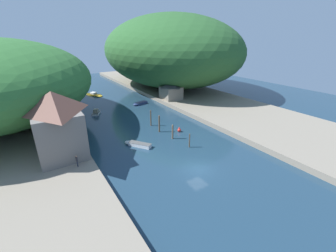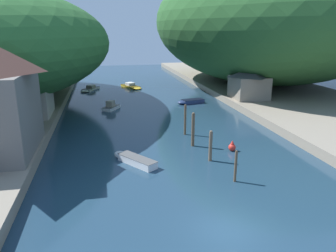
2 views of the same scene
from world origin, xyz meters
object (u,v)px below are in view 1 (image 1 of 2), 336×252
(waterfront_building, at_px, (57,122))
(boathouse_shed, at_px, (50,112))
(boat_white_cruiser, at_px, (97,112))
(boat_navy_launch, at_px, (68,99))
(person_by_boathouse, at_px, (70,131))
(boat_red_skiff, at_px, (137,144))
(boat_moored_right, at_px, (95,95))
(right_bank_cottage, at_px, (171,90))
(person_on_quay, at_px, (77,160))
(boat_open_rowboat, at_px, (140,103))
(channel_buoy_near, at_px, (179,130))

(waterfront_building, xyz_separation_m, boathouse_shed, (0.18, 13.01, -2.14))
(boathouse_shed, relative_size, boat_white_cruiser, 1.66)
(boathouse_shed, bearing_deg, boat_navy_launch, 73.47)
(boat_white_cruiser, xyz_separation_m, person_by_boathouse, (-8.24, -12.78, 1.59))
(boat_red_skiff, bearing_deg, waterfront_building, 133.06)
(boat_moored_right, bearing_deg, right_bank_cottage, 107.74)
(waterfront_building, distance_m, person_on_quay, 6.88)
(waterfront_building, distance_m, boat_moored_right, 40.25)
(boat_white_cruiser, relative_size, person_by_boathouse, 2.36)
(right_bank_cottage, xyz_separation_m, boat_navy_launch, (-24.83, 17.71, -3.16))
(boat_moored_right, xyz_separation_m, boat_navy_launch, (-8.38, -1.53, 0.01))
(boat_white_cruiser, relative_size, boat_open_rowboat, 0.85)
(waterfront_building, distance_m, boat_open_rowboat, 30.98)
(boat_red_skiff, bearing_deg, boat_moored_right, 49.14)
(right_bank_cottage, bearing_deg, boat_moored_right, 130.52)
(right_bank_cottage, distance_m, person_by_boathouse, 31.60)
(boathouse_shed, xyz_separation_m, right_bank_cottage, (31.45, 4.57, -0.45))
(boat_moored_right, height_order, person_on_quay, person_on_quay)
(boat_red_skiff, distance_m, boat_open_rowboat, 25.12)
(person_by_boathouse, bearing_deg, right_bank_cottage, -58.68)
(boat_navy_launch, relative_size, person_by_boathouse, 3.36)
(boat_navy_launch, bearing_deg, channel_buoy_near, 137.56)
(waterfront_building, distance_m, person_by_boathouse, 7.53)
(boathouse_shed, xyz_separation_m, channel_buoy_near, (21.16, -14.31, -3.48))
(waterfront_building, height_order, boat_navy_launch, waterfront_building)
(boathouse_shed, relative_size, person_on_quay, 3.91)
(waterfront_building, xyz_separation_m, channel_buoy_near, (21.35, -1.30, -5.62))
(right_bank_cottage, xyz_separation_m, person_by_boathouse, (-29.33, -11.67, -1.46))
(person_on_quay, xyz_separation_m, person_by_boathouse, (1.15, 11.37, 0.00))
(boat_navy_launch, distance_m, channel_buoy_near, 39.38)
(person_by_boathouse, bearing_deg, channel_buoy_near, -101.12)
(channel_buoy_near, height_order, person_by_boathouse, person_by_boathouse)
(right_bank_cottage, relative_size, boat_open_rowboat, 1.20)
(boat_white_cruiser, xyz_separation_m, boat_open_rowboat, (12.31, 1.42, -0.09))
(person_on_quay, height_order, person_by_boathouse, same)
(waterfront_building, relative_size, boat_open_rowboat, 2.15)
(boat_white_cruiser, distance_m, boat_open_rowboat, 12.40)
(person_on_quay, bearing_deg, boat_open_rowboat, -41.77)
(waterfront_building, bearing_deg, boat_white_cruiser, 60.59)
(boat_navy_launch, distance_m, person_by_boathouse, 29.77)
(boat_red_skiff, xyz_separation_m, channel_buoy_near, (9.78, 1.02, 0.09))
(right_bank_cottage, relative_size, channel_buoy_near, 5.20)
(person_by_boathouse, bearing_deg, boat_white_cruiser, -23.17)
(boat_navy_launch, bearing_deg, waterfront_building, 104.98)
(person_on_quay, bearing_deg, boathouse_shed, 1.55)
(right_bank_cottage, height_order, boat_moored_right, right_bank_cottage)
(boat_moored_right, bearing_deg, person_on_quay, 48.86)
(waterfront_building, xyz_separation_m, right_bank_cottage, (31.63, 17.58, -2.59))
(waterfront_building, bearing_deg, boat_red_skiff, -11.34)
(boat_white_cruiser, xyz_separation_m, channel_buoy_near, (10.81, -20.00, 0.02))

